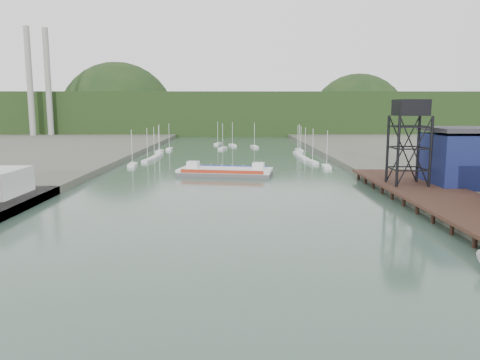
{
  "coord_description": "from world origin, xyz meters",
  "views": [
    {
      "loc": [
        2.45,
        -29.91,
        16.56
      ],
      "look_at": [
        3.07,
        51.56,
        4.0
      ],
      "focal_mm": 35.0,
      "sensor_mm": 36.0,
      "label": 1
    }
  ],
  "objects": [
    {
      "name": "smokestacks",
      "position": [
        -106.0,
        232.5,
        30.0
      ],
      "size": [
        11.2,
        8.2,
        60.0
      ],
      "color": "gray",
      "rests_on": "ground"
    },
    {
      "name": "chain_ferry",
      "position": [
        -0.34,
        85.48,
        0.95
      ],
      "size": [
        24.27,
        13.07,
        3.32
      ],
      "rotation": [
        0.0,
        0.0,
        -0.17
      ],
      "color": "#535356",
      "rests_on": "ground"
    },
    {
      "name": "east_pier",
      "position": [
        37.0,
        45.0,
        1.9
      ],
      "size": [
        14.0,
        70.0,
        2.45
      ],
      "color": "black",
      "rests_on": "ground"
    },
    {
      "name": "ground",
      "position": [
        0.0,
        0.0,
        0.0
      ],
      "size": [
        600.0,
        600.0,
        0.0
      ],
      "primitive_type": "plane",
      "color": "#2E4839",
      "rests_on": "ground"
    },
    {
      "name": "lift_tower",
      "position": [
        35.0,
        58.0,
        15.65
      ],
      "size": [
        6.5,
        6.5,
        16.0
      ],
      "color": "black",
      "rests_on": "east_pier"
    },
    {
      "name": "marina_sailboats",
      "position": [
        0.08,
        138.46,
        0.35
      ],
      "size": [
        57.71,
        92.65,
        0.9
      ],
      "color": "silver",
      "rests_on": "ground"
    },
    {
      "name": "distant_hills",
      "position": [
        -3.98,
        301.35,
        10.38
      ],
      "size": [
        500.0,
        120.0,
        80.0
      ],
      "color": "black",
      "rests_on": "ground"
    }
  ]
}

